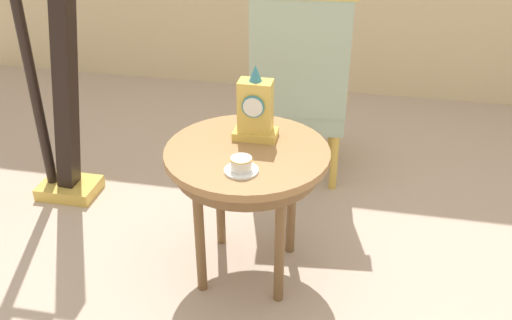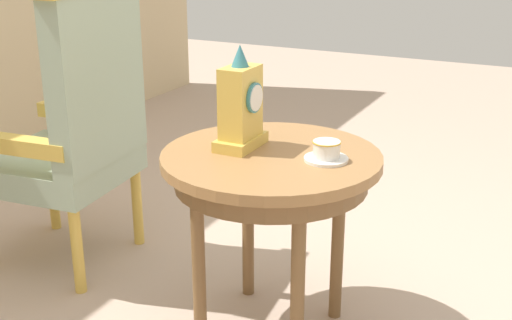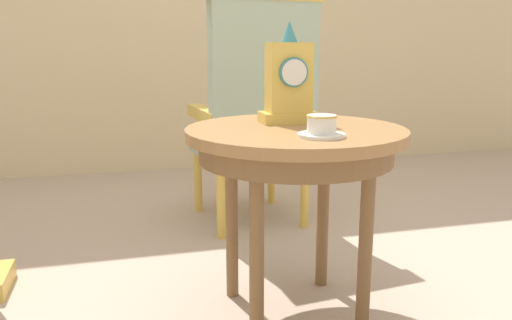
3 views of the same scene
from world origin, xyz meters
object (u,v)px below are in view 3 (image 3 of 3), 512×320
object	(u,v)px
mantel_clock	(289,83)
armchair	(256,110)
side_table	(295,151)
teacup_left	(322,127)

from	to	relation	value
mantel_clock	armchair	world-z (taller)	armchair
side_table	armchair	xyz separation A→B (m)	(0.10, 0.89, 0.02)
side_table	armchair	size ratio (longest dim) A/B	0.62
mantel_clock	armchair	distance (m)	0.80
teacup_left	mantel_clock	bearing A→B (deg)	90.46
mantel_clock	armchair	bearing A→B (deg)	83.47
mantel_clock	armchair	xyz separation A→B (m)	(0.09, 0.78, -0.19)
side_table	armchair	bearing A→B (deg)	83.48
side_table	mantel_clock	size ratio (longest dim) A/B	2.10
side_table	teacup_left	distance (m)	0.21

